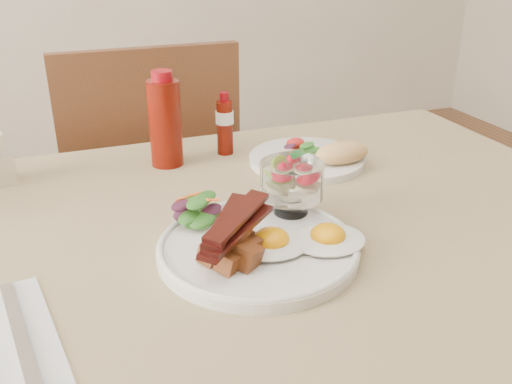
# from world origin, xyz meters

# --- Properties ---
(table) EXTENTS (1.33, 0.88, 0.75)m
(table) POSITION_xyz_m (0.00, 0.00, 0.66)
(table) COLOR brown
(table) RESTS_ON ground
(chair_far) EXTENTS (0.42, 0.42, 0.93)m
(chair_far) POSITION_xyz_m (0.00, 0.66, 0.52)
(chair_far) COLOR brown
(chair_far) RESTS_ON ground
(main_plate) EXTENTS (0.28, 0.28, 0.02)m
(main_plate) POSITION_xyz_m (0.02, -0.07, 0.76)
(main_plate) COLOR silver
(main_plate) RESTS_ON table
(fried_eggs) EXTENTS (0.21, 0.15, 0.03)m
(fried_eggs) POSITION_xyz_m (0.08, -0.09, 0.78)
(fried_eggs) COLOR white
(fried_eggs) RESTS_ON main_plate
(bacon_potato_pile) EXTENTS (0.13, 0.13, 0.06)m
(bacon_potato_pile) POSITION_xyz_m (-0.02, -0.09, 0.80)
(bacon_potato_pile) COLOR brown
(bacon_potato_pile) RESTS_ON main_plate
(side_salad) EXTENTS (0.08, 0.08, 0.04)m
(side_salad) POSITION_xyz_m (-0.04, 0.02, 0.79)
(side_salad) COLOR #1B4A13
(side_salad) RESTS_ON main_plate
(fruit_cup) EXTENTS (0.10, 0.10, 0.10)m
(fruit_cup) POSITION_xyz_m (0.11, 0.00, 0.82)
(fruit_cup) COLOR white
(fruit_cup) RESTS_ON main_plate
(second_plate) EXTENTS (0.22, 0.22, 0.06)m
(second_plate) POSITION_xyz_m (0.25, 0.20, 0.77)
(second_plate) COLOR silver
(second_plate) RESTS_ON table
(ketchup_bottle) EXTENTS (0.08, 0.08, 0.18)m
(ketchup_bottle) POSITION_xyz_m (-0.02, 0.31, 0.84)
(ketchup_bottle) COLOR #5B0D05
(ketchup_bottle) RESTS_ON table
(hot_sauce_bottle) EXTENTS (0.04, 0.04, 0.13)m
(hot_sauce_bottle) POSITION_xyz_m (0.10, 0.32, 0.81)
(hot_sauce_bottle) COLOR #5B0D05
(hot_sauce_bottle) RESTS_ON table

